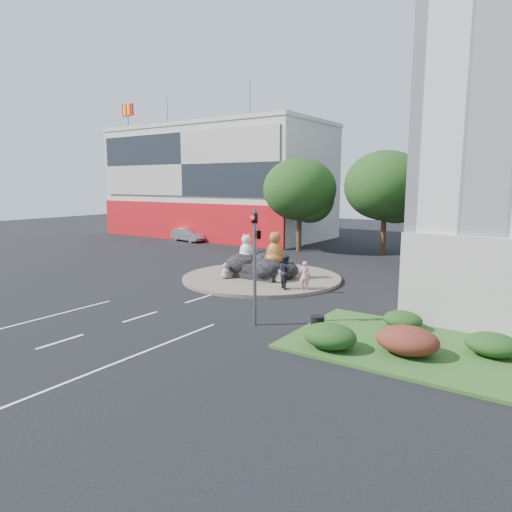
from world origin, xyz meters
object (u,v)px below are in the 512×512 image
(kitten_calico, at_px, (226,270))
(pedestrian_pink, at_px, (305,275))
(cat_white, at_px, (246,247))
(parked_car, at_px, (188,235))
(pedestrian_dark, at_px, (286,272))
(cat_tabby, at_px, (275,247))
(kitten_white, at_px, (279,275))
(litter_bin, at_px, (318,326))

(kitten_calico, relative_size, pedestrian_pink, 0.63)
(kitten_calico, bearing_deg, cat_white, 90.75)
(kitten_calico, relative_size, parked_car, 0.24)
(pedestrian_dark, bearing_deg, cat_tabby, -8.42)
(cat_tabby, distance_m, parked_car, 21.42)
(kitten_calico, bearing_deg, kitten_white, 30.11)
(cat_tabby, height_order, litter_bin, cat_tabby)
(cat_white, xyz_separation_m, pedestrian_pink, (5.12, -1.60, -0.99))
(pedestrian_dark, bearing_deg, pedestrian_pink, -124.18)
(parked_car, bearing_deg, cat_white, -117.30)
(kitten_white, distance_m, pedestrian_pink, 2.39)
(cat_tabby, height_order, parked_car, cat_tabby)
(pedestrian_pink, distance_m, parked_car, 24.81)
(cat_tabby, bearing_deg, kitten_calico, -148.48)
(pedestrian_dark, bearing_deg, cat_white, 11.85)
(kitten_white, relative_size, pedestrian_pink, 0.52)
(cat_tabby, bearing_deg, parked_car, 144.35)
(kitten_calico, bearing_deg, parked_car, 154.19)
(cat_white, relative_size, pedestrian_dark, 0.93)
(cat_tabby, height_order, pedestrian_pink, cat_tabby)
(parked_car, bearing_deg, kitten_calico, -121.75)
(pedestrian_dark, distance_m, litter_bin, 7.79)
(pedestrian_pink, distance_m, pedestrian_dark, 1.08)
(kitten_calico, height_order, pedestrian_pink, pedestrian_pink)
(pedestrian_pink, bearing_deg, pedestrian_dark, -8.63)
(parked_car, relative_size, litter_bin, 5.50)
(cat_tabby, relative_size, pedestrian_pink, 1.31)
(pedestrian_dark, height_order, litter_bin, pedestrian_dark)
(cat_tabby, relative_size, parked_car, 0.50)
(cat_tabby, xyz_separation_m, kitten_calico, (-2.53, -1.74, -1.45))
(cat_white, bearing_deg, pedestrian_dark, -21.32)
(kitten_calico, relative_size, pedestrian_dark, 0.53)
(kitten_white, distance_m, pedestrian_dark, 1.77)
(cat_white, distance_m, kitten_calico, 2.14)
(cat_white, distance_m, kitten_white, 3.32)
(parked_car, bearing_deg, litter_bin, -119.06)
(cat_white, xyz_separation_m, pedestrian_dark, (4.11, -1.94, -0.84))
(cat_white, height_order, pedestrian_dark, cat_white)
(cat_white, height_order, kitten_white, cat_white)
(kitten_white, bearing_deg, litter_bin, -64.37)
(kitten_white, relative_size, pedestrian_dark, 0.44)
(kitten_white, distance_m, litter_bin, 9.44)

